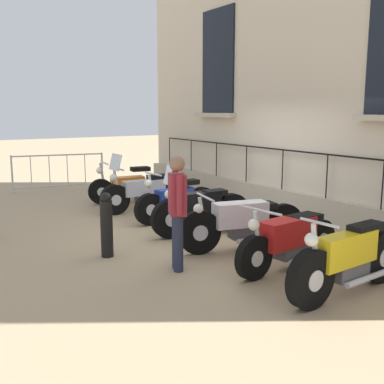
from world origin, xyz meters
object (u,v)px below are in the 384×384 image
object	(u,v)px
motorcycle_orange	(129,186)
motorcycle_silver	(145,192)
motorcycle_yellow	(348,260)
pedestrian_standing	(177,207)
motorcycle_blue	(176,201)
motorcycle_black	(201,210)
crowd_barrier	(59,171)
motorcycle_red	(289,239)
bollard	(107,225)
motorcycle_white	(242,222)

from	to	relation	value
motorcycle_orange	motorcycle_silver	world-z (taller)	motorcycle_silver
motorcycle_yellow	pedestrian_standing	xyz separation A→B (m)	(1.31, -1.92, 0.48)
motorcycle_blue	motorcycle_black	distance (m)	1.16
motorcycle_yellow	crowd_barrier	size ratio (longest dim) A/B	0.87
motorcycle_red	motorcycle_yellow	distance (m)	1.09
crowd_barrier	pedestrian_standing	bearing A→B (deg)	86.17
motorcycle_red	motorcycle_yellow	bearing A→B (deg)	86.75
motorcycle_black	motorcycle_yellow	distance (m)	3.34
motorcycle_blue	bollard	size ratio (longest dim) A/B	1.91
crowd_barrier	pedestrian_standing	size ratio (longest dim) A/B	1.49
motorcycle_black	crowd_barrier	size ratio (longest dim) A/B	0.81
motorcycle_orange	motorcycle_white	distance (m)	4.65
motorcycle_white	pedestrian_standing	size ratio (longest dim) A/B	1.34
pedestrian_standing	motorcycle_silver	bearing A→B (deg)	-110.16
motorcycle_silver	motorcycle_blue	distance (m)	1.20
motorcycle_orange	motorcycle_black	xyz separation A→B (m)	(0.17, 3.49, 0.05)
motorcycle_blue	motorcycle_yellow	distance (m)	4.50
motorcycle_silver	motorcycle_white	world-z (taller)	motorcycle_silver
motorcycle_red	pedestrian_standing	world-z (taller)	pedestrian_standing
crowd_barrier	bollard	size ratio (longest dim) A/B	2.40
motorcycle_silver	bollard	size ratio (longest dim) A/B	2.14
motorcycle_yellow	bollard	distance (m)	3.59
motorcycle_black	crowd_barrier	xyz separation A→B (m)	(0.84, -5.99, 0.11)
motorcycle_blue	motorcycle_orange	bearing A→B (deg)	-90.44
motorcycle_red	motorcycle_yellow	world-z (taller)	motorcycle_yellow
motorcycle_black	motorcycle_silver	bearing A→B (deg)	-91.02
motorcycle_orange	bollard	world-z (taller)	motorcycle_orange
crowd_barrier	motorcycle_red	bearing A→B (deg)	96.08
motorcycle_red	pedestrian_standing	distance (m)	1.68
motorcycle_orange	pedestrian_standing	bearing A→B (deg)	72.89
motorcycle_white	crowd_barrier	bearing A→B (deg)	-82.87
motorcycle_silver	motorcycle_blue	bearing A→B (deg)	95.29
motorcycle_yellow	crowd_barrier	bearing A→B (deg)	-85.00
motorcycle_black	crowd_barrier	world-z (taller)	motorcycle_black
motorcycle_orange	crowd_barrier	xyz separation A→B (m)	(1.02, -2.51, 0.15)
motorcycle_blue	motorcycle_white	size ratio (longest dim) A/B	0.89
motorcycle_silver	bollard	world-z (taller)	motorcycle_silver
motorcycle_yellow	motorcycle_white	bearing A→B (deg)	-92.05
motorcycle_black	motorcycle_red	world-z (taller)	motorcycle_black
motorcycle_orange	motorcycle_blue	distance (m)	2.34
motorcycle_red	bollard	bearing A→B (deg)	-44.02
motorcycle_orange	motorcycle_red	xyz separation A→B (m)	(0.14, 5.74, 0.03)
motorcycle_white	motorcycle_silver	bearing A→B (deg)	-89.88
motorcycle_blue	crowd_barrier	size ratio (longest dim) A/B	0.80
motorcycle_silver	motorcycle_red	bearing A→B (deg)	89.89
motorcycle_blue	motorcycle_yellow	size ratio (longest dim) A/B	0.92
motorcycle_blue	pedestrian_standing	bearing A→B (deg)	59.87
motorcycle_black	motorcycle_yellow	world-z (taller)	motorcycle_black
motorcycle_blue	motorcycle_red	xyz separation A→B (m)	(0.12, 3.40, 0.03)
motorcycle_orange	motorcycle_red	bearing A→B (deg)	88.63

